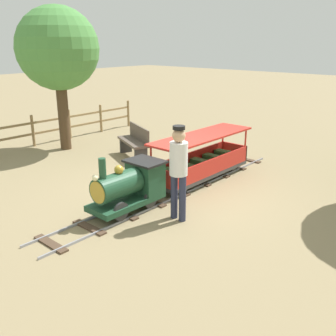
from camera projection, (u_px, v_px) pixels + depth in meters
ground_plane at (175, 192)px, 7.77m from camera, size 60.00×60.00×0.00m
track at (175, 191)px, 7.77m from camera, size 0.72×6.40×0.04m
locomotive at (130, 185)px, 6.76m from camera, size 0.68×1.45×1.07m
passenger_car at (202, 162)px, 8.28m from camera, size 0.78×2.70×0.97m
conductor_person at (179, 166)px, 6.28m from camera, size 0.30×0.30×1.62m
park_bench at (135, 142)px, 9.93m from camera, size 1.35×0.89×0.82m
oak_tree_far at (58, 50)px, 10.02m from camera, size 2.16×2.16×3.78m
fence_section at (33, 130)px, 10.97m from camera, size 0.08×7.48×0.90m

